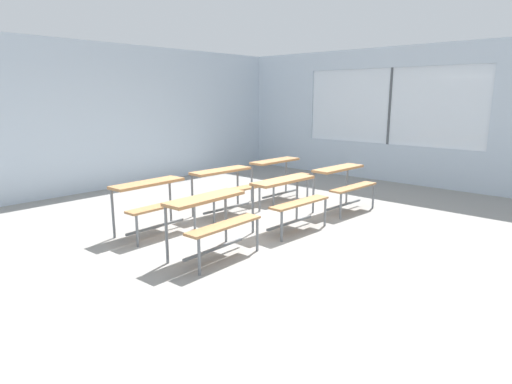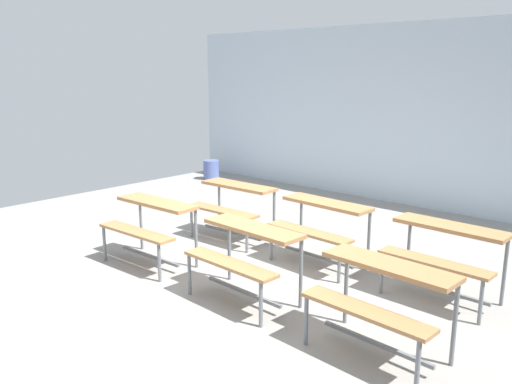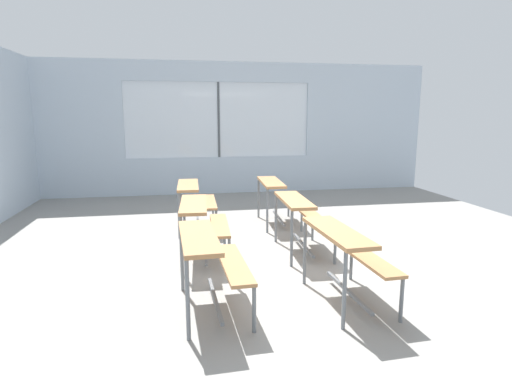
{
  "view_description": "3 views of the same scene",
  "coord_description": "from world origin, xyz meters",
  "px_view_note": "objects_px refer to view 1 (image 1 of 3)",
  "views": [
    {
      "loc": [
        -4.41,
        -3.97,
        1.94
      ],
      "look_at": [
        0.46,
        0.47,
        0.47
      ],
      "focal_mm": 30.39,
      "sensor_mm": 36.0,
      "label": 1
    },
    {
      "loc": [
        3.81,
        -3.67,
        2.22
      ],
      "look_at": [
        -0.47,
        1.04,
        0.75
      ],
      "focal_mm": 36.71,
      "sensor_mm": 36.0,
      "label": 2
    },
    {
      "loc": [
        -4.65,
        1.39,
        1.82
      ],
      "look_at": [
        1.27,
        0.31,
        0.7
      ],
      "focal_mm": 29.07,
      "sensor_mm": 36.0,
      "label": 3
    }
  ],
  "objects_px": {
    "desk_bench_r1c1": "(225,181)",
    "desk_bench_r0c1": "(289,192)",
    "desk_bench_r1c2": "(279,170)",
    "desk_bench_r1c0": "(153,195)",
    "desk_bench_r0c2": "(343,178)",
    "desk_bench_r0c0": "(212,212)"
  },
  "relations": [
    {
      "from": "desk_bench_r0c0",
      "to": "desk_bench_r0c2",
      "type": "distance_m",
      "value": 3.0
    },
    {
      "from": "desk_bench_r1c0",
      "to": "desk_bench_r0c2",
      "type": "bearing_deg",
      "value": -26.53
    },
    {
      "from": "desk_bench_r1c2",
      "to": "desk_bench_r1c0",
      "type": "bearing_deg",
      "value": -177.7
    },
    {
      "from": "desk_bench_r1c1",
      "to": "desk_bench_r1c2",
      "type": "bearing_deg",
      "value": 4.25
    },
    {
      "from": "desk_bench_r0c1",
      "to": "desk_bench_r1c2",
      "type": "bearing_deg",
      "value": 45.48
    },
    {
      "from": "desk_bench_r0c2",
      "to": "desk_bench_r1c0",
      "type": "height_order",
      "value": "same"
    },
    {
      "from": "desk_bench_r0c1",
      "to": "desk_bench_r1c0",
      "type": "height_order",
      "value": "same"
    },
    {
      "from": "desk_bench_r0c1",
      "to": "desk_bench_r1c0",
      "type": "xyz_separation_m",
      "value": [
        -1.45,
        1.31,
        0.0
      ]
    },
    {
      "from": "desk_bench_r1c0",
      "to": "desk_bench_r0c0",
      "type": "bearing_deg",
      "value": -94.97
    },
    {
      "from": "desk_bench_r0c2",
      "to": "desk_bench_r1c0",
      "type": "bearing_deg",
      "value": 158.56
    },
    {
      "from": "desk_bench_r0c0",
      "to": "desk_bench_r1c1",
      "type": "relative_size",
      "value": 1.0
    },
    {
      "from": "desk_bench_r0c2",
      "to": "desk_bench_r1c1",
      "type": "height_order",
      "value": "same"
    },
    {
      "from": "desk_bench_r0c1",
      "to": "desk_bench_r0c2",
      "type": "height_order",
      "value": "same"
    },
    {
      "from": "desk_bench_r0c0",
      "to": "desk_bench_r1c1",
      "type": "xyz_separation_m",
      "value": [
        1.48,
        1.31,
        0.0
      ]
    },
    {
      "from": "desk_bench_r1c2",
      "to": "desk_bench_r0c0",
      "type": "bearing_deg",
      "value": -153.79
    },
    {
      "from": "desk_bench_r0c1",
      "to": "desk_bench_r1c2",
      "type": "distance_m",
      "value": 1.95
    },
    {
      "from": "desk_bench_r0c2",
      "to": "desk_bench_r1c2",
      "type": "distance_m",
      "value": 1.36
    },
    {
      "from": "desk_bench_r0c1",
      "to": "desk_bench_r0c2",
      "type": "bearing_deg",
      "value": 1.34
    },
    {
      "from": "desk_bench_r1c2",
      "to": "desk_bench_r0c1",
      "type": "bearing_deg",
      "value": -135.04
    },
    {
      "from": "desk_bench_r0c2",
      "to": "desk_bench_r1c1",
      "type": "relative_size",
      "value": 1.0
    },
    {
      "from": "desk_bench_r0c0",
      "to": "desk_bench_r1c2",
      "type": "distance_m",
      "value": 3.23
    },
    {
      "from": "desk_bench_r1c1",
      "to": "desk_bench_r0c1",
      "type": "bearing_deg",
      "value": -85.7
    }
  ]
}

